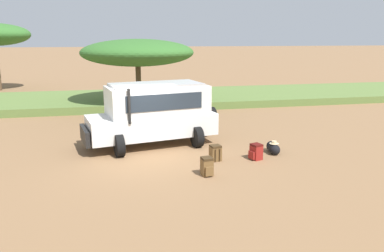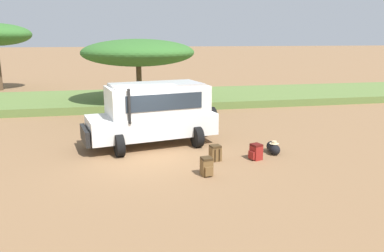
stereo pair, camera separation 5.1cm
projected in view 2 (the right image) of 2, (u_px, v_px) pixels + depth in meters
name	position (u px, v px, depth m)	size (l,w,h in m)	color
ground_plane	(145.00, 157.00, 13.37)	(320.00, 320.00, 0.00)	olive
grass_bank	(130.00, 99.00, 24.35)	(120.00, 7.00, 0.44)	#5B7538
safari_vehicle	(154.00, 113.00, 14.61)	(5.48, 3.33, 2.44)	silver
backpack_beside_front_wheel	(215.00, 153.00, 12.90)	(0.41, 0.46, 0.55)	brown
backpack_cluster_center	(256.00, 152.00, 13.02)	(0.48, 0.45, 0.56)	maroon
backpack_near_rear_wheel	(207.00, 167.00, 11.50)	(0.37, 0.46, 0.58)	brown
duffel_bag_low_black_case	(273.00, 148.00, 13.78)	(0.45, 0.89, 0.48)	black
acacia_tree_centre_back	(138.00, 53.00, 21.79)	(6.56, 6.20, 4.07)	brown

